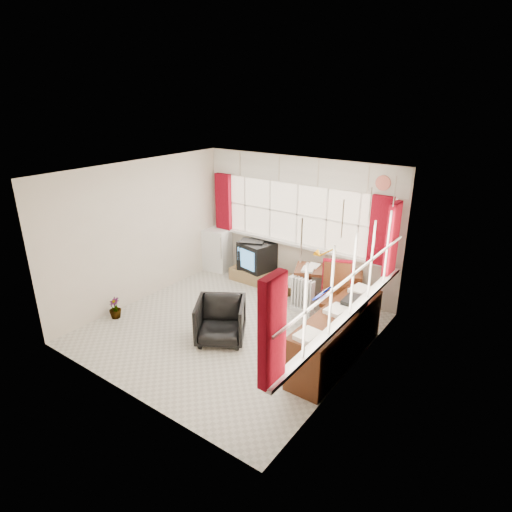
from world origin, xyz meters
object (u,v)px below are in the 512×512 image
(desk, at_px, (328,285))
(tv_bench, at_px, (264,278))
(crt_tv, at_px, (257,256))
(radiator, at_px, (303,299))
(mini_fridge, at_px, (218,249))
(office_chair, at_px, (221,321))
(task_chair, at_px, (336,294))
(desk_lamp, at_px, (335,256))
(credenza, at_px, (337,336))

(desk, bearing_deg, tv_bench, 178.24)
(tv_bench, xyz_separation_m, crt_tv, (-0.22, 0.05, 0.40))
(radiator, relative_size, mini_fridge, 0.69)
(crt_tv, bearing_deg, mini_fridge, 178.12)
(desk, distance_m, crt_tv, 1.62)
(desk, distance_m, office_chair, 2.17)
(radiator, distance_m, crt_tv, 1.56)
(crt_tv, bearing_deg, radiator, -23.62)
(crt_tv, relative_size, mini_fridge, 0.80)
(task_chair, height_order, crt_tv, task_chair)
(tv_bench, relative_size, mini_fridge, 1.57)
(desk_lamp, distance_m, office_chair, 2.22)
(task_chair, xyz_separation_m, radiator, (-0.68, 0.17, -0.35))
(desk_lamp, distance_m, task_chair, 0.76)
(radiator, bearing_deg, desk, 68.94)
(mini_fridge, bearing_deg, office_chair, -48.85)
(desk_lamp, height_order, office_chair, desk_lamp)
(task_chair, relative_size, mini_fridge, 1.28)
(desk, bearing_deg, task_chair, -55.76)
(task_chair, bearing_deg, credenza, -62.30)
(radiator, bearing_deg, credenza, -41.14)
(credenza, relative_size, mini_fridge, 2.25)
(task_chair, relative_size, tv_bench, 0.81)
(crt_tv, bearing_deg, tv_bench, -11.92)
(radiator, bearing_deg, office_chair, -110.26)
(desk, height_order, mini_fridge, mini_fridge)
(credenza, bearing_deg, tv_bench, 146.30)
(desk, height_order, office_chair, desk)
(desk_lamp, bearing_deg, office_chair, -115.48)
(office_chair, bearing_deg, crt_tv, 79.49)
(task_chair, xyz_separation_m, mini_fridge, (-3.12, 0.82, -0.16))
(tv_bench, height_order, mini_fridge, mini_fridge)
(office_chair, bearing_deg, tv_bench, 74.62)
(desk_lamp, bearing_deg, tv_bench, 173.83)
(desk_lamp, xyz_separation_m, credenza, (0.73, -1.35, -0.60))
(task_chair, height_order, credenza, task_chair)
(radiator, distance_m, credenza, 1.45)
(tv_bench, bearing_deg, office_chair, -72.99)
(radiator, height_order, crt_tv, crt_tv)
(office_chair, height_order, tv_bench, office_chair)
(tv_bench, bearing_deg, mini_fridge, 176.35)
(crt_tv, height_order, mini_fridge, mini_fridge)
(task_chair, distance_m, tv_bench, 2.06)
(desk, bearing_deg, credenza, -59.11)
(office_chair, relative_size, credenza, 0.36)
(radiator, relative_size, crt_tv, 0.87)
(task_chair, relative_size, radiator, 1.84)
(desk_lamp, relative_size, task_chair, 0.42)
(office_chair, xyz_separation_m, credenza, (1.64, 0.56, 0.06))
(office_chair, bearing_deg, task_chair, 15.05)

